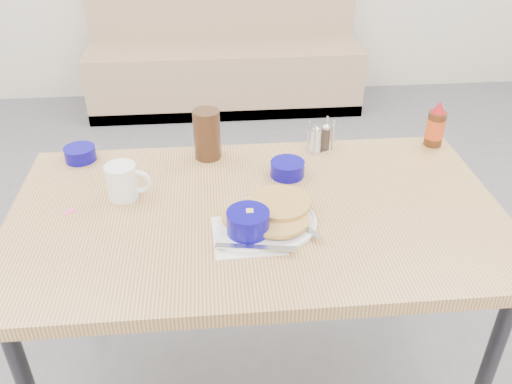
{
  "coord_description": "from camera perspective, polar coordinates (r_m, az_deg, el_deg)",
  "views": [
    {
      "loc": [
        -0.12,
        -1.01,
        1.63
      ],
      "look_at": [
        -0.0,
        0.25,
        0.82
      ],
      "focal_mm": 38.0,
      "sensor_mm": 36.0,
      "label": 1
    }
  ],
  "objects": [
    {
      "name": "amber_tumbler",
      "position": [
        1.77,
        -5.18,
        6.06
      ],
      "size": [
        0.11,
        0.11,
        0.16
      ],
      "primitive_type": "cylinder",
      "rotation": [
        0.0,
        0.0,
        0.3
      ],
      "color": "#3B2213",
      "rests_on": "dining_table"
    },
    {
      "name": "syrup_bottle",
      "position": [
        1.94,
        18.39,
        6.59
      ],
      "size": [
        0.06,
        0.06,
        0.16
      ],
      "rotation": [
        0.0,
        0.0,
        -0.41
      ],
      "color": "#47230F",
      "rests_on": "dining_table"
    },
    {
      "name": "booth_bench",
      "position": [
        4.01,
        -3.32,
        14.01
      ],
      "size": [
        1.9,
        0.56,
        1.22
      ],
      "color": "tan",
      "rests_on": "ground"
    },
    {
      "name": "sugar_wrapper",
      "position": [
        1.62,
        -19.06,
        -1.95
      ],
      "size": [
        0.04,
        0.04,
        0.0
      ],
      "primitive_type": "cube",
      "rotation": [
        0.0,
        0.0,
        0.61
      ],
      "color": "#F1507D",
      "rests_on": "dining_table"
    },
    {
      "name": "condiment_caddy",
      "position": [
        1.84,
        6.8,
        5.49
      ],
      "size": [
        0.1,
        0.08,
        0.11
      ],
      "rotation": [
        0.0,
        0.0,
        0.42
      ],
      "color": "silver",
      "rests_on": "dining_table"
    },
    {
      "name": "pancake_plate",
      "position": [
        1.48,
        1.47,
        -2.64
      ],
      "size": [
        0.26,
        0.26,
        0.05
      ],
      "rotation": [
        0.0,
        0.0,
        0.24
      ],
      "color": "white",
      "rests_on": "dining_table"
    },
    {
      "name": "grits_setting",
      "position": [
        1.42,
        -0.83,
        -3.59
      ],
      "size": [
        0.21,
        0.19,
        0.08
      ],
      "rotation": [
        0.0,
        0.0,
        0.05
      ],
      "color": "white",
      "rests_on": "dining_table"
    },
    {
      "name": "coffee_mug",
      "position": [
        1.61,
        -13.79,
        1.13
      ],
      "size": [
        0.13,
        0.09,
        0.1
      ],
      "rotation": [
        0.0,
        0.0,
        -0.16
      ],
      "color": "white",
      "rests_on": "dining_table"
    },
    {
      "name": "butter_bowl",
      "position": [
        1.69,
        3.32,
        2.46
      ],
      "size": [
        0.11,
        0.11,
        0.05
      ],
      "rotation": [
        0.0,
        0.0,
        -0.29
      ],
      "color": "#0B057F",
      "rests_on": "dining_table"
    },
    {
      "name": "creamer_bowl",
      "position": [
        1.86,
        -18.03,
        3.85
      ],
      "size": [
        0.1,
        0.1,
        0.05
      ],
      "rotation": [
        0.0,
        0.0,
        -0.44
      ],
      "color": "#0B057F",
      "rests_on": "dining_table"
    },
    {
      "name": "dining_table",
      "position": [
        1.58,
        0.1,
        -3.72
      ],
      "size": [
        1.4,
        0.8,
        0.76
      ],
      "color": "tan",
      "rests_on": "ground"
    }
  ]
}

